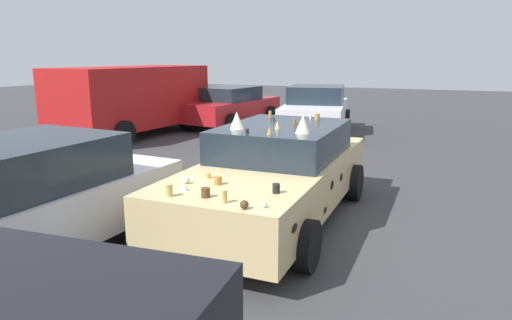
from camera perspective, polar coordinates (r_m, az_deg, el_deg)
ground_plane at (r=7.05m, az=2.28°, el=-7.35°), size 60.00×60.00×0.00m
art_car_decorated at (r=6.90m, az=2.55°, el=-1.60°), size 4.71×2.10×1.65m
parked_van_row_back_center at (r=14.75m, az=-14.94°, el=7.54°), size 5.43×2.69×2.10m
parked_sedan_near_right at (r=16.35m, az=-3.36°, el=6.71°), size 4.42×2.55×1.37m
parked_sedan_near_left at (r=14.74m, az=7.39°, el=6.16°), size 4.36×2.50×1.50m
parked_sedan_behind_left at (r=5.98m, az=-28.12°, el=-5.08°), size 4.54×2.23×1.49m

